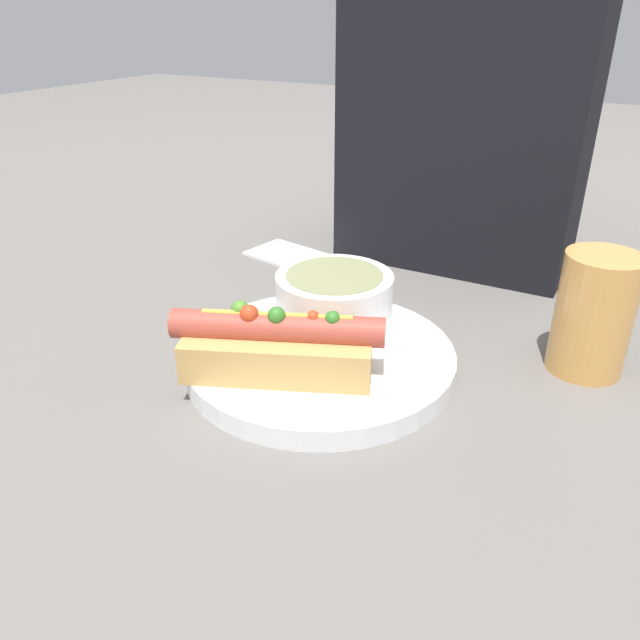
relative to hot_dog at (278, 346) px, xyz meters
name	(u,v)px	position (x,y,z in m)	size (l,w,h in m)	color
ground_plane	(320,367)	(0.01, 0.05, -0.05)	(4.00, 4.00, 0.00)	slate
dinner_plate	(320,358)	(0.01, 0.05, -0.04)	(0.26, 0.26, 0.02)	white
hot_dog	(278,346)	(0.00, 0.00, 0.00)	(0.18, 0.12, 0.06)	tan
soup_bowl	(334,296)	(0.00, 0.11, 0.00)	(0.12, 0.12, 0.05)	white
spoon	(261,319)	(-0.07, 0.07, -0.02)	(0.05, 0.15, 0.01)	#B7B7BC
drinking_glass	(594,314)	(0.24, 0.17, 0.01)	(0.07, 0.07, 0.12)	#D8994C
napkin	(295,256)	(-0.15, 0.28, -0.04)	(0.14, 0.10, 0.01)	white
seated_diner	(472,48)	(0.04, 0.39, 0.22)	(0.29, 0.14, 0.58)	black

